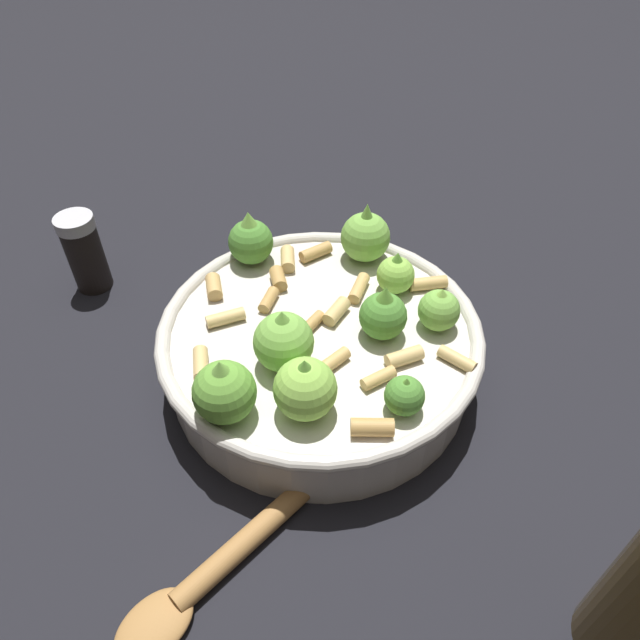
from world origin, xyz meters
TOP-DOWN VIEW (x-y plane):
  - ground_plane at (0.00, 0.00)m, footprint 2.40×2.40m
  - cooking_pan at (-0.00, 0.00)m, footprint 0.27×0.27m
  - pepper_shaker at (0.23, -0.13)m, footprint 0.04×0.04m
  - wooden_spoon at (0.04, 0.14)m, footprint 0.21×0.20m

SIDE VIEW (x-z plane):
  - ground_plane at x=0.00m, z-range 0.00..0.00m
  - wooden_spoon at x=0.04m, z-range 0.00..0.02m
  - cooking_pan at x=0.00m, z-range -0.02..0.09m
  - pepper_shaker at x=0.23m, z-range 0.00..0.08m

